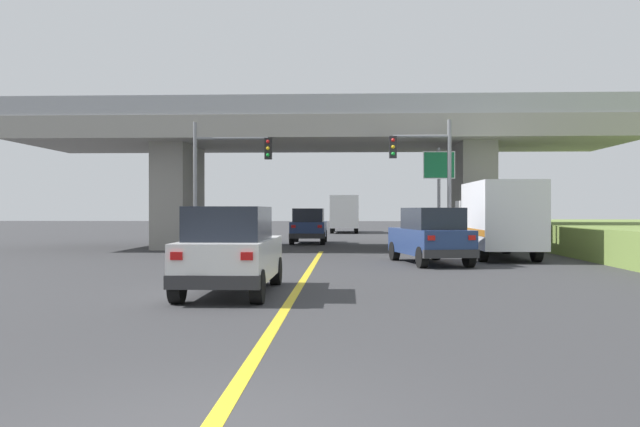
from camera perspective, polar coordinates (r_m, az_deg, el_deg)
name	(u,v)px	position (r m, az deg, el deg)	size (l,w,h in m)	color
ground	(324,248)	(34.01, 0.30, -2.96)	(160.00, 160.00, 0.00)	#353538
overpass_bridge	(324,150)	(34.09, 0.30, 5.47)	(29.69, 8.12, 7.15)	gray
lane_divider_stripe	(303,280)	(18.56, -1.43, -5.69)	(0.20, 25.39, 0.01)	yellow
suv_lead	(231,250)	(15.61, -7.59, -3.11)	(1.93, 4.69, 2.02)	silver
suv_crossing	(430,236)	(24.32, 9.40, -1.89)	(2.74, 4.88, 2.02)	navy
box_truck	(498,218)	(27.83, 14.91, -0.40)	(2.33, 6.99, 3.04)	silver
sedan_oncoming	(309,226)	(38.75, -0.96, -1.06)	(1.99, 4.38, 2.02)	navy
traffic_signal_nearside	(430,170)	(29.62, 9.35, 3.70)	(2.71, 0.36, 5.88)	slate
traffic_signal_farside	(221,170)	(30.50, -8.47, 3.73)	(3.57, 0.36, 5.91)	slate
highway_sign	(439,176)	(30.99, 10.12, 3.15)	(1.45, 0.17, 4.77)	slate
semi_truck_distant	(344,213)	(56.72, 2.09, 0.02)	(2.33, 7.21, 3.12)	navy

